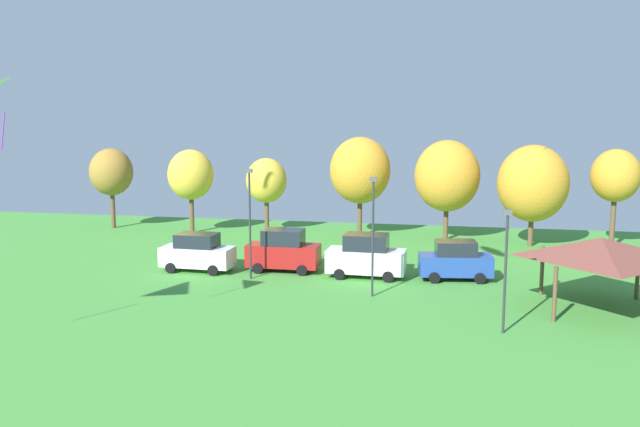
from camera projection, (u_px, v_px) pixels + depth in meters
name	position (u px, v px, depth m)	size (l,w,h in m)	color
kite_flying_2	(13.00, 94.00, 25.14)	(1.40, 1.69, 2.41)	white
parked_car_leftmost	(197.00, 253.00, 41.04)	(4.45, 2.13, 2.32)	silver
parked_car_second_from_left	(283.00, 251.00, 41.01)	(4.37, 2.05, 2.58)	maroon
parked_car_third_from_left	(366.00, 256.00, 39.50)	(4.60, 2.18, 2.57)	silver
parked_car_rightmost_in_row	(455.00, 261.00, 38.88)	(4.33, 2.37, 2.29)	#234299
park_pavilion	(601.00, 248.00, 32.73)	(6.12, 6.15, 3.60)	brown
light_post_0	(373.00, 230.00, 35.06)	(0.36, 0.20, 6.30)	#2D2D33
light_post_1	(250.00, 217.00, 38.80)	(0.36, 0.20, 6.41)	#2D2D33
light_post_3	(506.00, 263.00, 29.25)	(0.36, 0.20, 5.48)	#2D2D33
treeline_tree_0	(111.00, 172.00, 55.77)	(3.53, 3.53, 6.62)	brown
treeline_tree_1	(191.00, 175.00, 53.52)	(3.62, 3.62, 6.66)	brown
treeline_tree_2	(266.00, 181.00, 54.30)	(3.27, 3.27, 5.93)	brown
treeline_tree_3	(360.00, 170.00, 52.33)	(4.69, 4.69, 7.69)	brown
treeline_tree_4	(447.00, 176.00, 50.58)	(4.86, 4.86, 7.52)	brown
treeline_tree_5	(533.00, 183.00, 48.20)	(4.99, 4.99, 7.29)	brown
treeline_tree_6	(616.00, 176.00, 47.70)	(3.40, 3.40, 7.02)	brown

